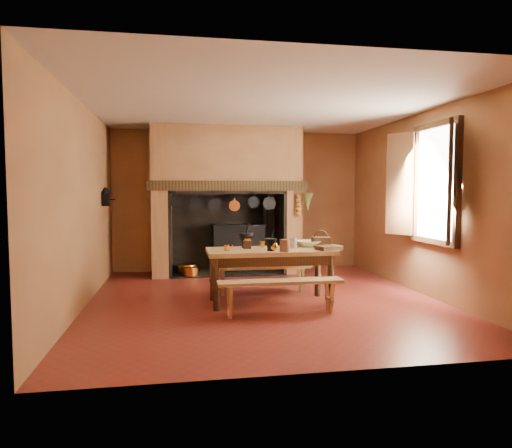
{
  "coord_description": "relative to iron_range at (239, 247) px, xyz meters",
  "views": [
    {
      "loc": [
        -1.22,
        -6.48,
        1.57
      ],
      "look_at": [
        -0.06,
        0.3,
        1.09
      ],
      "focal_mm": 32.0,
      "sensor_mm": 36.0,
      "label": 1
    }
  ],
  "objects": [
    {
      "name": "wall_left",
      "position": [
        -2.46,
        -2.45,
        0.92
      ],
      "size": [
        0.02,
        5.5,
        2.8
      ],
      "primitive_type": "cube",
      "color": "#9B6A3E",
      "rests_on": "floor"
    },
    {
      "name": "bench_front",
      "position": [
        0.1,
        -3.31,
        -0.15
      ],
      "size": [
        1.61,
        0.28,
        0.45
      ],
      "color": "#AB8E4E",
      "rests_on": "floor"
    },
    {
      "name": "mortar_large",
      "position": [
        -0.21,
        -2.45,
        0.41
      ],
      "size": [
        0.22,
        0.22,
        0.37
      ],
      "rotation": [
        0.0,
        0.0,
        -0.21
      ],
      "color": "black",
      "rests_on": "work_table"
    },
    {
      "name": "iron_range",
      "position": [
        0.0,
        0.0,
        0.0
      ],
      "size": [
        1.12,
        0.55,
        1.6
      ],
      "color": "black",
      "rests_on": "floor"
    },
    {
      "name": "mixing_bowl",
      "position": [
        0.71,
        -2.46,
        0.33
      ],
      "size": [
        0.4,
        0.4,
        0.09
      ],
      "primitive_type": "imported",
      "rotation": [
        0.0,
        0.0,
        0.12
      ],
      "color": "beige",
      "rests_on": "work_table"
    },
    {
      "name": "wicker_basket",
      "position": [
        0.89,
        -2.51,
        0.37
      ],
      "size": [
        0.27,
        0.21,
        0.25
      ],
      "rotation": [
        0.0,
        0.0,
        -0.1
      ],
      "color": "#462315",
      "rests_on": "work_table"
    },
    {
      "name": "wooden_tray",
      "position": [
        0.89,
        -2.88,
        0.32
      ],
      "size": [
        0.38,
        0.32,
        0.06
      ],
      "primitive_type": "cube",
      "rotation": [
        0.0,
        0.0,
        0.26
      ],
      "color": "#3C2213",
      "rests_on": "work_table"
    },
    {
      "name": "wall_front",
      "position": [
        0.04,
        -5.2,
        0.92
      ],
      "size": [
        5.0,
        0.02,
        2.8
      ],
      "primitive_type": "cube",
      "color": "#9B6A3E",
      "rests_on": "floor"
    },
    {
      "name": "brass_mug_b",
      "position": [
        0.03,
        -2.39,
        0.33
      ],
      "size": [
        0.1,
        0.1,
        0.09
      ],
      "primitive_type": "cylinder",
      "rotation": [
        0.0,
        0.0,
        -0.38
      ],
      "color": "orange",
      "rests_on": "work_table"
    },
    {
      "name": "wall_right",
      "position": [
        2.54,
        -2.45,
        0.92
      ],
      "size": [
        0.02,
        5.5,
        2.8
      ],
      "primitive_type": "cube",
      "color": "#9B6A3E",
      "rests_on": "floor"
    },
    {
      "name": "brass_mug_a",
      "position": [
        -0.53,
        -2.75,
        0.33
      ],
      "size": [
        0.09,
        0.09,
        0.08
      ],
      "primitive_type": "cylinder",
      "rotation": [
        0.0,
        0.0,
        0.31
      ],
      "color": "orange",
      "rests_on": "work_table"
    },
    {
      "name": "wall_coffee_mill",
      "position": [
        -2.38,
        -0.9,
        1.03
      ],
      "size": [
        0.23,
        0.16,
        0.31
      ],
      "color": "black",
      "rests_on": "wall_left"
    },
    {
      "name": "floor",
      "position": [
        0.04,
        -2.45,
        -0.48
      ],
      "size": [
        5.5,
        5.5,
        0.0
      ],
      "primitive_type": "plane",
      "color": "maroon",
      "rests_on": "ground"
    },
    {
      "name": "onion_string",
      "position": [
        1.04,
        -0.66,
        0.85
      ],
      "size": [
        0.12,
        0.1,
        0.46
      ],
      "primitive_type": null,
      "color": "#9F651D",
      "rests_on": "chimney_breast"
    },
    {
      "name": "hearth_pans",
      "position": [
        -1.01,
        -0.23,
        -0.39
      ],
      "size": [
        0.51,
        0.62,
        0.2
      ],
      "color": "orange",
      "rests_on": "floor"
    },
    {
      "name": "hanging_pans",
      "position": [
        -0.3,
        -0.64,
        0.88
      ],
      "size": [
        1.92,
        0.29,
        0.27
      ],
      "color": "black",
      "rests_on": "chimney_breast"
    },
    {
      "name": "mortar_small",
      "position": [
        0.07,
        -2.85,
        0.38
      ],
      "size": [
        0.17,
        0.17,
        0.29
      ],
      "rotation": [
        0.0,
        0.0,
        0.12
      ],
      "color": "black",
      "rests_on": "work_table"
    },
    {
      "name": "stoneware_crock",
      "position": [
        0.23,
        -2.97,
        0.37
      ],
      "size": [
        0.14,
        0.14,
        0.17
      ],
      "primitive_type": "cylinder",
      "rotation": [
        0.0,
        0.0,
        0.02
      ],
      "color": "brown",
      "rests_on": "work_table"
    },
    {
      "name": "bench_back",
      "position": [
        0.1,
        -2.03,
        -0.16
      ],
      "size": [
        1.53,
        0.27,
        0.43
      ],
      "color": "#AB8E4E",
      "rests_on": "floor"
    },
    {
      "name": "herb_bunch",
      "position": [
        1.22,
        -0.66,
        0.9
      ],
      "size": [
        0.2,
        0.2,
        0.35
      ],
      "primitive_type": "cone",
      "rotation": [
        3.14,
        0.0,
        0.0
      ],
      "color": "#535F2D",
      "rests_on": "chimney_breast"
    },
    {
      "name": "window",
      "position": [
        2.39,
        -2.85,
        1.22
      ],
      "size": [
        0.39,
        1.75,
        1.76
      ],
      "color": "white",
      "rests_on": "wall_right"
    },
    {
      "name": "glass_jar",
      "position": [
        0.47,
        -2.57,
        0.36
      ],
      "size": [
        0.11,
        0.11,
        0.14
      ],
      "primitive_type": "cylinder",
      "rotation": [
        0.0,
        0.0,
        0.4
      ],
      "color": "beige",
      "rests_on": "work_table"
    },
    {
      "name": "coffee_grinder",
      "position": [
        -0.21,
        -2.54,
        0.35
      ],
      "size": [
        0.16,
        0.13,
        0.18
      ],
      "rotation": [
        0.0,
        0.0,
        -0.17
      ],
      "color": "#3C2213",
      "rests_on": "work_table"
    },
    {
      "name": "brass_cup",
      "position": [
        0.1,
        -2.84,
        0.34
      ],
      "size": [
        0.17,
        0.17,
        0.11
      ],
      "primitive_type": "imported",
      "rotation": [
        0.0,
        0.0,
        0.24
      ],
      "color": "orange",
      "rests_on": "work_table"
    },
    {
      "name": "back_wall",
      "position": [
        0.04,
        0.3,
        0.92
      ],
      "size": [
        5.0,
        0.02,
        2.8
      ],
      "primitive_type": "cube",
      "color": "#9B6A3E",
      "rests_on": "floor"
    },
    {
      "name": "work_table",
      "position": [
        0.1,
        -2.66,
        0.17
      ],
      "size": [
        1.78,
        0.79,
        0.77
      ],
      "color": "#AB8E4E",
      "rests_on": "floor"
    },
    {
      "name": "chimney_breast",
      "position": [
        -0.26,
        -0.14,
        1.33
      ],
      "size": [
        2.95,
        0.96,
        2.8
      ],
      "color": "#9B6A3E",
      "rests_on": "floor"
    },
    {
      "name": "ceiling",
      "position": [
        0.04,
        -2.45,
        2.32
      ],
      "size": [
        5.5,
        5.5,
        0.0
      ],
      "primitive_type": "plane",
      "rotation": [
        3.14,
        0.0,
        0.0
      ],
      "color": "silver",
      "rests_on": "back_wall"
    }
  ]
}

